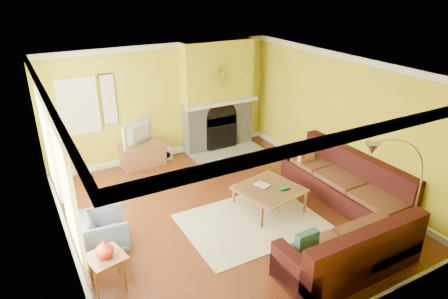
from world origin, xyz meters
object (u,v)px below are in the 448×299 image
armchair (105,232)px  arc_lamp (394,200)px  media_console (143,154)px  side_table (108,272)px  coffee_table (269,198)px  sectional_sofa (313,198)px

armchair → arc_lamp: (3.77, -2.34, 0.72)m
media_console → side_table: 3.98m
coffee_table → media_console: (-1.49, 2.95, 0.06)m
arc_lamp → sectional_sofa: bearing=103.2°
sectional_sofa → side_table: 3.65m
coffee_table → armchair: size_ratio=1.54×
media_console → side_table: (-1.72, -3.59, -0.00)m
media_console → sectional_sofa: bearing=-62.3°
coffee_table → sectional_sofa: bearing=-59.0°
armchair → arc_lamp: 4.50m
arc_lamp → coffee_table: bearing=109.9°
coffee_table → arc_lamp: 2.36m
armchair → arc_lamp: bearing=-115.8°
coffee_table → armchair: armchair is taller
media_console → coffee_table: bearing=-63.2°
armchair → side_table: (-0.19, -0.90, -0.05)m
media_console → side_table: media_console is taller
coffee_table → arc_lamp: bearing=-70.1°
media_console → armchair: armchair is taller
armchair → side_table: 0.92m
sectional_sofa → media_console: (-1.92, 3.67, -0.18)m
sectional_sofa → coffee_table: sectional_sofa is taller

